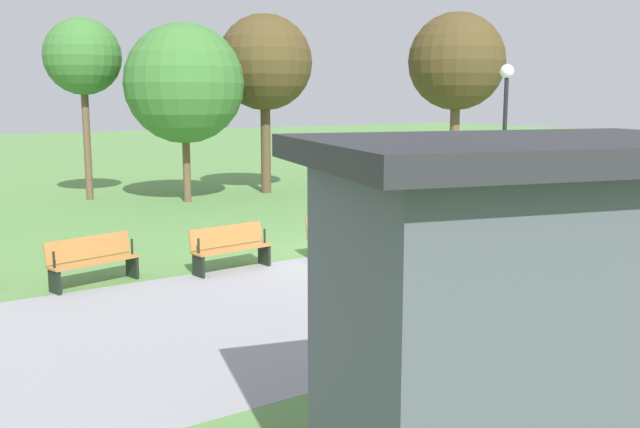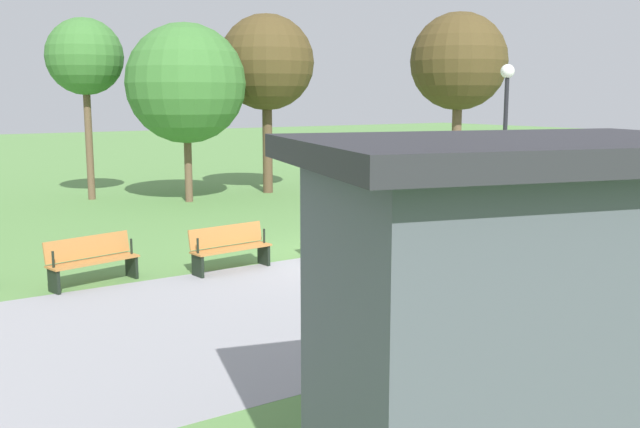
{
  "view_description": "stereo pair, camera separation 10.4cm",
  "coord_description": "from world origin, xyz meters",
  "px_view_note": "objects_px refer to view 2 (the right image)",
  "views": [
    {
      "loc": [
        9.01,
        12.35,
        3.42
      ],
      "look_at": [
        -0.0,
        -0.92,
        0.8
      ],
      "focal_mm": 40.1,
      "sensor_mm": 36.0,
      "label": 1
    },
    {
      "loc": [
        8.93,
        12.4,
        3.42
      ],
      "look_at": [
        -0.0,
        -0.92,
        0.8
      ],
      "focal_mm": 40.1,
      "sensor_mm": 36.0,
      "label": 2
    }
  ],
  "objects_px": {
    "tree_2": "(85,58)",
    "bench_3": "(428,222)",
    "tree_4": "(459,62)",
    "bench_1": "(534,199)",
    "tree_0": "(186,84)",
    "bench_0": "(562,190)",
    "bench_6": "(92,259)",
    "bench_2": "(491,210)",
    "lamp_post": "(505,121)",
    "tree_1": "(267,63)",
    "bench_5": "(230,247)",
    "person_seated": "(495,204)",
    "kiosk": "(517,319)",
    "bench_4": "(342,234)"
  },
  "relations": [
    {
      "from": "tree_2",
      "to": "bench_3",
      "type": "bearing_deg",
      "value": 111.66
    },
    {
      "from": "tree_2",
      "to": "tree_4",
      "type": "relative_size",
      "value": 0.92
    },
    {
      "from": "bench_1",
      "to": "tree_0",
      "type": "bearing_deg",
      "value": -30.27
    },
    {
      "from": "bench_0",
      "to": "bench_6",
      "type": "height_order",
      "value": "same"
    },
    {
      "from": "bench_2",
      "to": "lamp_post",
      "type": "height_order",
      "value": "lamp_post"
    },
    {
      "from": "bench_1",
      "to": "bench_2",
      "type": "distance_m",
      "value": 2.65
    },
    {
      "from": "tree_1",
      "to": "bench_5",
      "type": "bearing_deg",
      "value": 56.63
    },
    {
      "from": "tree_4",
      "to": "lamp_post",
      "type": "height_order",
      "value": "tree_4"
    },
    {
      "from": "bench_2",
      "to": "bench_5",
      "type": "xyz_separation_m",
      "value": [
        7.92,
        0.42,
        0.0
      ]
    },
    {
      "from": "bench_2",
      "to": "person_seated",
      "type": "relative_size",
      "value": 1.45
    },
    {
      "from": "tree_0",
      "to": "bench_2",
      "type": "bearing_deg",
      "value": 117.99
    },
    {
      "from": "bench_3",
      "to": "lamp_post",
      "type": "xyz_separation_m",
      "value": [
        -1.3,
        1.14,
        2.42
      ]
    },
    {
      "from": "bench_3",
      "to": "kiosk",
      "type": "xyz_separation_m",
      "value": [
        7.01,
        8.76,
        1.12
      ]
    },
    {
      "from": "bench_4",
      "to": "tree_1",
      "type": "relative_size",
      "value": 0.26
    },
    {
      "from": "bench_1",
      "to": "bench_6",
      "type": "relative_size",
      "value": 1.0
    },
    {
      "from": "bench_5",
      "to": "bench_6",
      "type": "height_order",
      "value": "same"
    },
    {
      "from": "tree_2",
      "to": "bench_2",
      "type": "bearing_deg",
      "value": 122.8
    },
    {
      "from": "bench_4",
      "to": "person_seated",
      "type": "height_order",
      "value": "person_seated"
    },
    {
      "from": "bench_2",
      "to": "tree_4",
      "type": "distance_m",
      "value": 9.41
    },
    {
      "from": "bench_4",
      "to": "tree_1",
      "type": "height_order",
      "value": "tree_1"
    },
    {
      "from": "bench_0",
      "to": "person_seated",
      "type": "distance_m",
      "value": 5.36
    },
    {
      "from": "bench_0",
      "to": "tree_1",
      "type": "height_order",
      "value": "tree_1"
    },
    {
      "from": "bench_5",
      "to": "tree_4",
      "type": "distance_m",
      "value": 15.46
    },
    {
      "from": "bench_3",
      "to": "person_seated",
      "type": "relative_size",
      "value": 1.43
    },
    {
      "from": "bench_2",
      "to": "tree_2",
      "type": "relative_size",
      "value": 0.29
    },
    {
      "from": "bench_0",
      "to": "bench_4",
      "type": "distance_m",
      "value": 10.54
    },
    {
      "from": "bench_5",
      "to": "tree_1",
      "type": "relative_size",
      "value": 0.27
    },
    {
      "from": "bench_0",
      "to": "bench_3",
      "type": "distance_m",
      "value": 7.93
    },
    {
      "from": "lamp_post",
      "to": "kiosk",
      "type": "relative_size",
      "value": 0.99
    },
    {
      "from": "bench_1",
      "to": "bench_5",
      "type": "distance_m",
      "value": 10.54
    },
    {
      "from": "bench_3",
      "to": "kiosk",
      "type": "distance_m",
      "value": 11.28
    },
    {
      "from": "bench_2",
      "to": "bench_3",
      "type": "distance_m",
      "value": 2.65
    },
    {
      "from": "person_seated",
      "to": "tree_0",
      "type": "distance_m",
      "value": 10.71
    },
    {
      "from": "bench_3",
      "to": "lamp_post",
      "type": "distance_m",
      "value": 2.97
    },
    {
      "from": "bench_6",
      "to": "tree_0",
      "type": "xyz_separation_m",
      "value": [
        -5.81,
        -8.91,
        3.4
      ]
    },
    {
      "from": "kiosk",
      "to": "tree_1",
      "type": "bearing_deg",
      "value": -97.86
    },
    {
      "from": "bench_4",
      "to": "tree_2",
      "type": "xyz_separation_m",
      "value": [
        1.99,
        -11.83,
        4.25
      ]
    },
    {
      "from": "kiosk",
      "to": "tree_4",
      "type": "bearing_deg",
      "value": -117.22
    },
    {
      "from": "bench_1",
      "to": "bench_5",
      "type": "relative_size",
      "value": 1.01
    },
    {
      "from": "bench_4",
      "to": "tree_2",
      "type": "height_order",
      "value": "tree_2"
    },
    {
      "from": "bench_5",
      "to": "lamp_post",
      "type": "bearing_deg",
      "value": 164.19
    },
    {
      "from": "bench_1",
      "to": "person_seated",
      "type": "distance_m",
      "value": 2.71
    },
    {
      "from": "tree_0",
      "to": "tree_2",
      "type": "xyz_separation_m",
      "value": [
        2.53,
        -2.36,
        0.85
      ]
    },
    {
      "from": "bench_4",
      "to": "bench_5",
      "type": "height_order",
      "value": "same"
    },
    {
      "from": "bench_0",
      "to": "bench_5",
      "type": "relative_size",
      "value": 1.0
    },
    {
      "from": "lamp_post",
      "to": "kiosk",
      "type": "bearing_deg",
      "value": 42.53
    },
    {
      "from": "tree_4",
      "to": "tree_0",
      "type": "bearing_deg",
      "value": -13.06
    },
    {
      "from": "bench_3",
      "to": "bench_4",
      "type": "bearing_deg",
      "value": 9.05
    },
    {
      "from": "person_seated",
      "to": "tree_0",
      "type": "relative_size",
      "value": 0.21
    },
    {
      "from": "person_seated",
      "to": "tree_1",
      "type": "relative_size",
      "value": 0.19
    }
  ]
}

